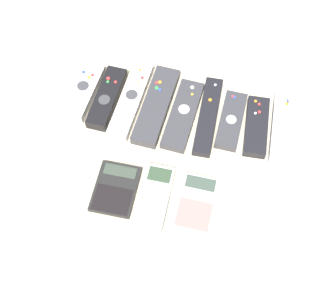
# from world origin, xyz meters

# --- Properties ---
(ground_plane) EXTENTS (3.00, 3.00, 0.00)m
(ground_plane) POSITION_xyz_m (0.00, 0.00, 0.00)
(ground_plane) COLOR beige
(remote_0) EXTENTS (0.07, 0.16, 0.03)m
(remote_0) POSITION_xyz_m (-0.23, 0.13, 0.01)
(remote_0) COLOR silver
(remote_0) RESTS_ON ground_plane
(remote_1) EXTENTS (0.05, 0.17, 0.03)m
(remote_1) POSITION_xyz_m (-0.17, 0.12, 0.01)
(remote_1) COLOR black
(remote_1) RESTS_ON ground_plane
(remote_2) EXTENTS (0.06, 0.22, 0.03)m
(remote_2) POSITION_xyz_m (-0.11, 0.13, 0.01)
(remote_2) COLOR white
(remote_2) RESTS_ON ground_plane
(remote_3) EXTENTS (0.07, 0.22, 0.03)m
(remote_3) POSITION_xyz_m (-0.05, 0.13, 0.01)
(remote_3) COLOR #333338
(remote_3) RESTS_ON ground_plane
(remote_4) EXTENTS (0.07, 0.19, 0.02)m
(remote_4) POSITION_xyz_m (0.02, 0.12, 0.01)
(remote_4) COLOR #333338
(remote_4) RESTS_ON ground_plane
(remote_5) EXTENTS (0.05, 0.21, 0.02)m
(remote_5) POSITION_xyz_m (0.07, 0.13, 0.01)
(remote_5) COLOR black
(remote_5) RESTS_ON ground_plane
(remote_6) EXTENTS (0.05, 0.15, 0.02)m
(remote_6) POSITION_xyz_m (0.13, 0.13, 0.01)
(remote_6) COLOR #333338
(remote_6) RESTS_ON ground_plane
(remote_7) EXTENTS (0.06, 0.16, 0.02)m
(remote_7) POSITION_xyz_m (0.19, 0.13, 0.01)
(remote_7) COLOR black
(remote_7) RESTS_ON ground_plane
(remote_8) EXTENTS (0.05, 0.19, 0.03)m
(remote_8) POSITION_xyz_m (0.24, 0.13, 0.01)
(remote_8) COLOR silver
(remote_8) RESTS_ON ground_plane
(calculator_0) EXTENTS (0.09, 0.12, 0.01)m
(calculator_0) POSITION_xyz_m (-0.09, -0.10, 0.01)
(calculator_0) COLOR black
(calculator_0) RESTS_ON ground_plane
(calculator_1) EXTENTS (0.06, 0.15, 0.02)m
(calculator_1) POSITION_xyz_m (0.00, -0.10, 0.01)
(calculator_1) COLOR silver
(calculator_1) RESTS_ON ground_plane
(calculator_2) EXTENTS (0.08, 0.13, 0.01)m
(calculator_2) POSITION_xyz_m (0.09, -0.09, 0.01)
(calculator_2) COLOR #B2B2B7
(calculator_2) RESTS_ON ground_plane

